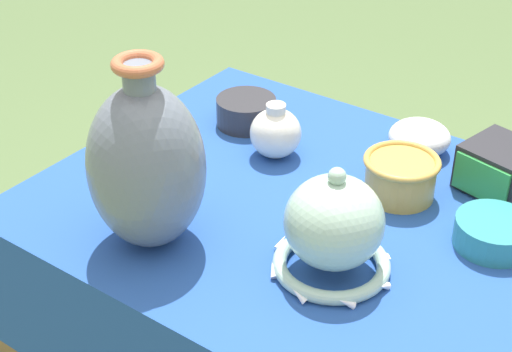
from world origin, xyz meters
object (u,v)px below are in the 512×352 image
at_px(cup_wide_ochre, 401,175).
at_px(pot_squat_teal, 494,233).
at_px(wooden_crate, 28,295).
at_px(bowl_shallow_porcelain, 420,137).
at_px(mosaic_tile_box, 500,168).
at_px(pot_squat_charcoal, 246,111).
at_px(vase_tall_bulbous, 146,166).
at_px(jar_round_ivory, 276,133).
at_px(vase_dome_bell, 334,230).

bearing_deg(cup_wide_ochre, pot_squat_teal, -12.41).
relative_size(pot_squat_teal, wooden_crate, 0.28).
distance_m(bowl_shallow_porcelain, wooden_crate, 1.17).
relative_size(mosaic_tile_box, wooden_crate, 0.33).
distance_m(cup_wide_ochre, wooden_crate, 1.18).
relative_size(cup_wide_ochre, wooden_crate, 0.30).
bearing_deg(bowl_shallow_porcelain, pot_squat_charcoal, -162.80).
relative_size(vase_tall_bulbous, jar_round_ivory, 2.95).
relative_size(pot_squat_teal, cup_wide_ochre, 0.94).
height_order(vase_tall_bulbous, bowl_shallow_porcelain, vase_tall_bulbous).
height_order(bowl_shallow_porcelain, pot_squat_teal, bowl_shallow_porcelain).
xyz_separation_m(vase_tall_bulbous, jar_round_ivory, (0.01, 0.34, -0.09)).
bearing_deg(bowl_shallow_porcelain, vase_dome_bell, -82.91).
distance_m(vase_tall_bulbous, pot_squat_charcoal, 0.44).
bearing_deg(cup_wide_ochre, jar_round_ivory, -176.97).
height_order(vase_tall_bulbous, wooden_crate, vase_tall_bulbous).
relative_size(bowl_shallow_porcelain, jar_round_ivory, 1.10).
relative_size(vase_tall_bulbous, pot_squat_charcoal, 2.62).
relative_size(vase_dome_bell, pot_squat_charcoal, 1.60).
height_order(pot_squat_teal, cup_wide_ochre, cup_wide_ochre).
distance_m(vase_tall_bulbous, mosaic_tile_box, 0.63).
distance_m(vase_dome_bell, pot_squat_teal, 0.28).
distance_m(pot_squat_teal, cup_wide_ochre, 0.19).
height_order(cup_wide_ochre, wooden_crate, cup_wide_ochre).
bearing_deg(vase_tall_bulbous, bowl_shallow_porcelain, 66.12).
bearing_deg(jar_round_ivory, vase_dome_bell, -41.25).
xyz_separation_m(pot_squat_charcoal, cup_wide_ochre, (0.38, -0.05, 0.01)).
xyz_separation_m(vase_dome_bell, bowl_shallow_porcelain, (-0.05, 0.41, -0.04)).
distance_m(mosaic_tile_box, cup_wide_ochre, 0.18).
relative_size(vase_tall_bulbous, bowl_shallow_porcelain, 2.69).
relative_size(mosaic_tile_box, bowl_shallow_porcelain, 1.23).
height_order(bowl_shallow_porcelain, jar_round_ivory, jar_round_ivory).
xyz_separation_m(vase_tall_bulbous, mosaic_tile_box, (0.40, 0.48, -0.10)).
bearing_deg(pot_squat_teal, vase_dome_bell, -130.74).
xyz_separation_m(vase_dome_bell, mosaic_tile_box, (0.12, 0.37, -0.03)).
height_order(vase_tall_bulbous, mosaic_tile_box, vase_tall_bulbous).
distance_m(pot_squat_teal, pot_squat_charcoal, 0.57).
bearing_deg(vase_dome_bell, pot_squat_charcoal, 141.98).
bearing_deg(vase_tall_bulbous, cup_wide_ochre, 52.94).
height_order(mosaic_tile_box, wooden_crate, mosaic_tile_box).
bearing_deg(pot_squat_charcoal, vase_tall_bulbous, -74.79).
relative_size(jar_round_ivory, pot_squat_teal, 0.86).
relative_size(jar_round_ivory, pot_squat_charcoal, 0.89).
relative_size(mosaic_tile_box, jar_round_ivory, 1.35).
bearing_deg(wooden_crate, pot_squat_teal, -0.87).
height_order(bowl_shallow_porcelain, wooden_crate, bowl_shallow_porcelain).
xyz_separation_m(vase_tall_bulbous, cup_wide_ochre, (0.27, 0.35, -0.10)).
bearing_deg(jar_round_ivory, pot_squat_charcoal, 150.31).
distance_m(vase_tall_bulbous, bowl_shallow_porcelain, 0.57).
bearing_deg(pot_squat_teal, cup_wide_ochre, 167.59).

